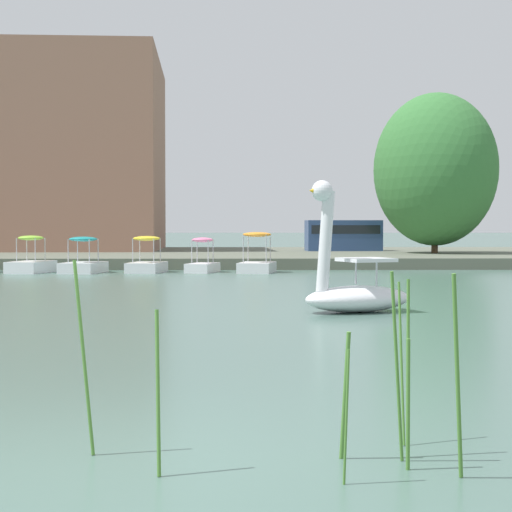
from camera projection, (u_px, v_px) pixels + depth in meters
ground_plane at (99, 465)px, 6.53m from camera, size 688.53×688.53×0.00m
shore_bank_far at (220, 256)px, 48.27m from camera, size 141.91×22.70×0.50m
swan_boat at (354, 287)px, 18.39m from camera, size 2.72×1.97×2.84m
pedal_boat_orange at (257, 260)px, 34.91m from camera, size 1.70×2.34×1.67m
pedal_boat_pink at (203, 263)px, 35.06m from camera, size 1.45×2.11×1.44m
pedal_boat_yellow at (147, 262)px, 35.06m from camera, size 1.61×2.40×1.50m
pedal_boat_teal at (83, 262)px, 34.72m from camera, size 1.75×2.50×1.48m
pedal_boat_lime at (31, 263)px, 34.87m from camera, size 1.75×2.49×1.53m
tree_willow_overhanging at (435, 169)px, 45.00m from camera, size 8.99×8.94×8.48m
parked_van at (343, 234)px, 49.88m from camera, size 4.43×2.10×1.79m
apartment_block at (28, 155)px, 52.96m from camera, size 16.91×14.11×11.84m
reed_clump_foreground at (326, 380)px, 6.51m from camera, size 2.97×1.26×1.57m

